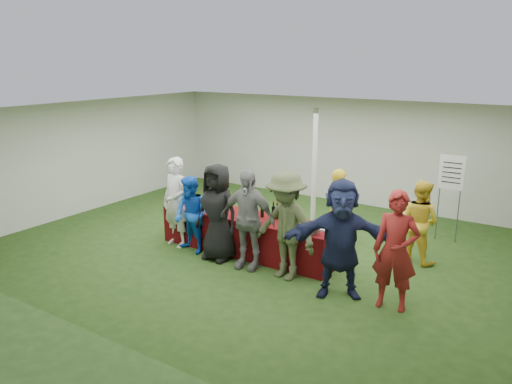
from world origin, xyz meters
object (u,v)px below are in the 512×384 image
Objects in this scene: staff_pourer at (338,208)px; dump_bucket at (314,229)px; customer_3 at (247,219)px; customer_1 at (191,215)px; staff_back at (419,221)px; customer_0 at (176,202)px; serving_table at (247,234)px; customer_4 at (286,226)px; customer_2 at (217,212)px; customer_5 at (341,239)px; wine_list_sign at (451,179)px; customer_6 at (396,251)px.

dump_bucket is at bearing 111.15° from staff_pourer.
customer_1 is at bearing 172.79° from customer_3.
staff_back is 0.86× the size of customer_0.
customer_4 is at bearing -26.92° from serving_table.
customer_2 reaches higher than dump_bucket.
serving_table is at bearing 117.56° from customer_3.
customer_2 is 1.48m from customer_4.
customer_5 is (1.84, -0.12, 0.04)m from customer_3.
customer_3 reaches higher than serving_table.
customer_1 is at bearing -140.12° from wine_list_sign.
customer_2 is at bearing 62.40° from staff_pourer.
staff_back is 0.83× the size of customer_4.
wine_list_sign is at bearing 42.10° from serving_table.
staff_back is 4.67m from customer_0.
customer_4 is 1.05m from customer_5.
customer_3 is (1.81, -0.13, 0.01)m from customer_0.
dump_bucket is 0.11× the size of customer_5.
customer_2 is 0.96× the size of customer_5.
wine_list_sign reaches higher than serving_table.
customer_6 reaches higher than serving_table.
customer_4 is (2.60, -0.16, 0.03)m from customer_0.
customer_3 is 0.97× the size of customer_4.
customer_5 is at bearing 10.63° from customer_1.
dump_bucket reaches higher than serving_table.
customer_2 is (-1.59, -1.87, 0.12)m from staff_pourer.
staff_pourer is at bearing 98.36° from dump_bucket.
customer_2 is at bearing 14.53° from customer_1.
dump_bucket is 0.12× the size of customer_2.
customer_5 is at bearing -1.98° from customer_2.
customer_4 is at bearing 68.39° from staff_back.
serving_table is 1.90m from staff_pourer.
serving_table is 1.57m from customer_0.
dump_bucket is 3.42m from wine_list_sign.
customer_4 is (-0.33, -0.38, 0.10)m from dump_bucket.
customer_5 is at bearing 176.55° from customer_6.
customer_0 is 0.99× the size of customer_2.
serving_table is 3.22m from staff_back.
staff_pourer is 1.02× the size of staff_back.
wine_list_sign is at bearing 46.16° from customer_2.
staff_pourer is 1.59m from staff_back.
customer_6 is (2.69, -0.07, 0.01)m from customer_3.
customer_5 is (-0.65, -2.08, 0.18)m from staff_back.
customer_2 reaches higher than customer_0.
serving_table is at bearing -137.90° from wine_list_sign.
staff_back is 0.85× the size of customer_6.
serving_table is 1.45m from customer_4.
staff_pourer reaches higher than staff_back.
staff_pourer is at bearing 58.25° from customer_3.
staff_pourer is at bearing 21.06° from staff_back.
customer_6 reaches higher than wine_list_sign.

